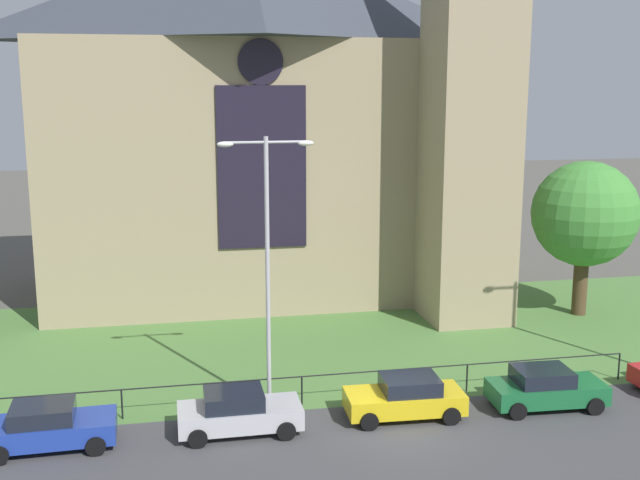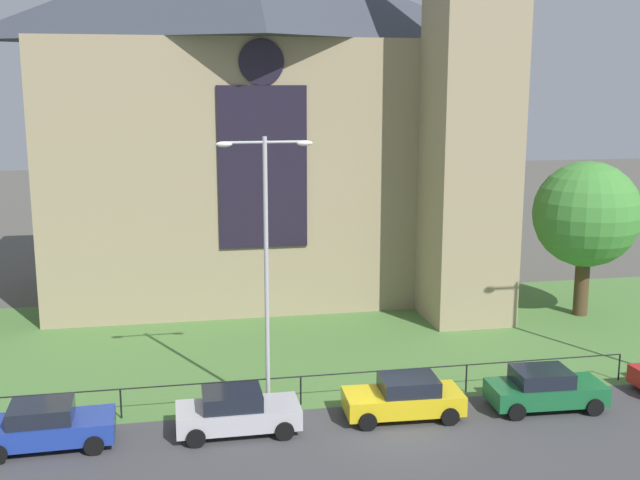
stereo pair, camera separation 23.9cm
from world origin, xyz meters
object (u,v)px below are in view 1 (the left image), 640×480
parked_car_yellow (406,397)px  church_building (263,111)px  parked_car_green (545,388)px  tree_right_far (585,214)px  parked_car_silver (238,412)px  streetlamp_near (267,244)px  parked_car_blue (48,427)px

parked_car_yellow → church_building: bearing=-79.3°
parked_car_green → tree_right_far: bearing=58.2°
church_building → parked_car_green: church_building is taller
tree_right_far → parked_car_silver: tree_right_far is taller
streetlamp_near → parked_car_silver: (-1.30, -1.81, -5.44)m
parked_car_blue → parked_car_yellow: (12.20, 0.06, 0.00)m
parked_car_silver → parked_car_yellow: 5.99m
streetlamp_near → tree_right_far: bearing=26.9°
parked_car_blue → parked_car_yellow: same height
church_building → parked_car_yellow: 20.93m
streetlamp_near → parked_car_green: size_ratio=2.33×
parked_car_blue → parked_car_green: bearing=-1.9°
tree_right_far → parked_car_green: 13.77m
tree_right_far → streetlamp_near: (-17.38, -8.83, 0.92)m
parked_car_silver → parked_car_green: size_ratio=0.98×
church_building → parked_car_blue: (-9.52, -18.51, -9.53)m
parked_car_silver → parked_car_yellow: (5.99, 0.11, 0.00)m
tree_right_far → streetlamp_near: 19.52m
parked_car_blue → parked_car_green: (17.52, -0.13, 0.00)m
parked_car_blue → parked_car_silver: same height
parked_car_silver → streetlamp_near: bearing=54.4°
streetlamp_near → parked_car_yellow: bearing=-19.8°
parked_car_yellow → parked_car_green: same height
parked_car_yellow → parked_car_silver: bearing=3.6°
tree_right_far → church_building: bearing=152.7°
parked_car_silver → tree_right_far: bearing=29.9°
parked_car_green → parked_car_blue: bearing=-177.6°
church_building → tree_right_far: 18.01m
church_building → tree_right_far: church_building is taller
tree_right_far → parked_car_green: bearing=-124.5°
parked_car_silver → parked_car_yellow: same height
tree_right_far → streetlamp_near: streetlamp_near is taller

